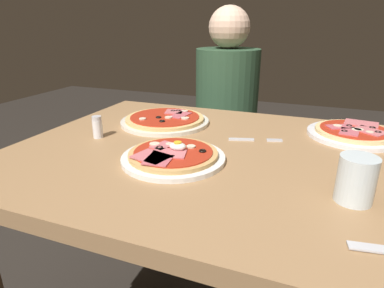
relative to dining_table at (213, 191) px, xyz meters
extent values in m
cube|color=#9E754C|center=(0.00, 0.00, 0.11)|extent=(1.11, 0.86, 0.04)
cylinder|color=brown|center=(-0.49, 0.37, -0.28)|extent=(0.07, 0.07, 0.73)
cylinder|color=brown|center=(0.49, 0.37, -0.28)|extent=(0.07, 0.07, 0.73)
cylinder|color=white|center=(-0.08, -0.10, 0.13)|extent=(0.26, 0.26, 0.01)
cylinder|color=tan|center=(-0.08, -0.10, 0.14)|extent=(0.23, 0.23, 0.01)
cylinder|color=#B72D19|center=(-0.08, -0.10, 0.15)|extent=(0.20, 0.20, 0.00)
torus|color=black|center=(-0.06, -0.09, 0.15)|extent=(0.02, 0.02, 0.00)
torus|color=black|center=(-0.12, -0.10, 0.15)|extent=(0.02, 0.02, 0.00)
torus|color=black|center=(-0.01, -0.08, 0.15)|extent=(0.02, 0.02, 0.00)
cube|color=#D16B70|center=(-0.11, -0.16, 0.15)|extent=(0.10, 0.09, 0.00)
cube|color=#D16B70|center=(-0.08, -0.12, 0.15)|extent=(0.10, 0.08, 0.00)
cube|color=#C65B66|center=(-0.09, -0.17, 0.15)|extent=(0.07, 0.07, 0.00)
cube|color=#D16B70|center=(-0.12, -0.08, 0.15)|extent=(0.06, 0.07, 0.00)
cylinder|color=beige|center=(-0.14, -0.08, 0.15)|extent=(0.03, 0.03, 0.00)
cylinder|color=beige|center=(-0.04, -0.06, 0.15)|extent=(0.02, 0.02, 0.00)
cylinder|color=beige|center=(-0.11, -0.07, 0.15)|extent=(0.02, 0.02, 0.00)
ellipsoid|color=white|center=(-0.07, -0.09, 0.16)|extent=(0.04, 0.03, 0.02)
cylinder|color=yellow|center=(-0.07, -0.09, 0.17)|extent=(0.02, 0.02, 0.00)
cylinder|color=silver|center=(-0.24, 0.18, 0.13)|extent=(0.30, 0.30, 0.01)
cylinder|color=#DBB26B|center=(-0.24, 0.18, 0.14)|extent=(0.27, 0.27, 0.01)
cylinder|color=#B72D19|center=(-0.24, 0.18, 0.15)|extent=(0.24, 0.24, 0.00)
torus|color=black|center=(-0.24, 0.25, 0.15)|extent=(0.02, 0.02, 0.00)
torus|color=black|center=(-0.22, 0.26, 0.15)|extent=(0.02, 0.02, 0.00)
torus|color=black|center=(-0.22, 0.12, 0.15)|extent=(0.02, 0.02, 0.00)
torus|color=black|center=(-0.25, 0.16, 0.15)|extent=(0.02, 0.02, 0.00)
cube|color=#C65B66|center=(-0.19, 0.21, 0.15)|extent=(0.06, 0.09, 0.00)
cube|color=#D16B70|center=(-0.23, 0.25, 0.15)|extent=(0.08, 0.08, 0.00)
cylinder|color=beige|center=(-0.16, 0.18, 0.15)|extent=(0.03, 0.03, 0.00)
cylinder|color=beige|center=(-0.20, 0.26, 0.15)|extent=(0.02, 0.02, 0.00)
cylinder|color=beige|center=(-0.22, 0.17, 0.15)|extent=(0.03, 0.03, 0.00)
cylinder|color=beige|center=(-0.29, 0.12, 0.15)|extent=(0.02, 0.02, 0.00)
cylinder|color=white|center=(0.36, 0.26, 0.13)|extent=(0.27, 0.27, 0.01)
cylinder|color=#E5C17F|center=(0.36, 0.26, 0.14)|extent=(0.23, 0.23, 0.01)
cylinder|color=#B72D19|center=(0.36, 0.26, 0.15)|extent=(0.20, 0.20, 0.00)
torus|color=black|center=(0.35, 0.28, 0.15)|extent=(0.02, 0.02, 0.00)
torus|color=black|center=(0.42, 0.25, 0.15)|extent=(0.02, 0.02, 0.00)
torus|color=black|center=(0.41, 0.29, 0.15)|extent=(0.02, 0.02, 0.00)
torus|color=black|center=(0.33, 0.22, 0.15)|extent=(0.02, 0.02, 0.00)
cube|color=#D16B70|center=(0.39, 0.33, 0.15)|extent=(0.11, 0.08, 0.00)
cube|color=#C65B66|center=(0.35, 0.22, 0.15)|extent=(0.06, 0.08, 0.00)
cube|color=#C65B66|center=(0.32, 0.26, 0.15)|extent=(0.09, 0.07, 0.00)
cube|color=#D16B70|center=(0.40, 0.25, 0.15)|extent=(0.11, 0.10, 0.00)
cylinder|color=beige|center=(0.40, 0.24, 0.15)|extent=(0.02, 0.02, 0.00)
cylinder|color=beige|center=(0.37, 0.25, 0.15)|extent=(0.03, 0.03, 0.00)
cylinder|color=beige|center=(0.37, 0.25, 0.15)|extent=(0.03, 0.03, 0.00)
cylinder|color=beige|center=(0.32, 0.27, 0.15)|extent=(0.03, 0.03, 0.00)
cylinder|color=silver|center=(0.33, -0.16, 0.17)|extent=(0.07, 0.07, 0.09)
cylinder|color=silver|center=(0.33, -0.16, 0.16)|extent=(0.06, 0.06, 0.06)
cube|color=silver|center=(0.05, 0.11, 0.13)|extent=(0.08, 0.04, 0.00)
cube|color=silver|center=(0.15, 0.13, 0.13)|extent=(0.04, 0.02, 0.00)
cube|color=silver|center=(0.14, 0.13, 0.13)|extent=(0.04, 0.02, 0.00)
cube|color=silver|center=(0.14, 0.14, 0.13)|extent=(0.04, 0.02, 0.00)
cube|color=silver|center=(0.14, 0.14, 0.13)|extent=(0.04, 0.02, 0.00)
cylinder|color=white|center=(-0.36, -0.03, 0.15)|extent=(0.03, 0.03, 0.05)
cylinder|color=silver|center=(-0.36, -0.03, 0.19)|extent=(0.03, 0.03, 0.01)
cylinder|color=black|center=(-0.19, 0.82, -0.42)|extent=(0.29, 0.29, 0.46)
cylinder|color=#2D4C33|center=(-0.19, 0.82, 0.07)|extent=(0.32, 0.32, 0.52)
sphere|color=beige|center=(-0.19, 0.82, 0.43)|extent=(0.20, 0.20, 0.20)
camera|label=1|loc=(0.24, -0.80, 0.45)|focal=30.44mm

